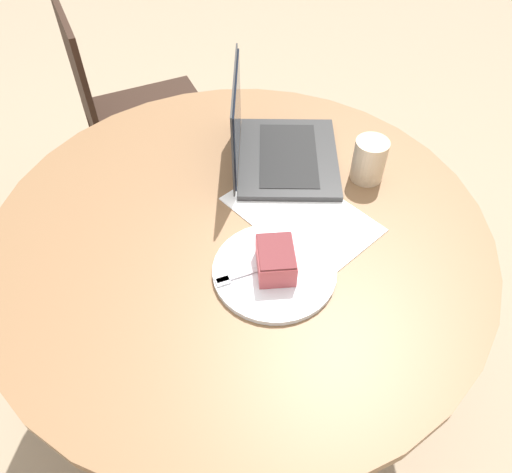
{
  "coord_description": "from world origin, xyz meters",
  "views": [
    {
      "loc": [
        -0.49,
        0.57,
        1.52
      ],
      "look_at": [
        -0.07,
        0.03,
        0.74
      ],
      "focal_mm": 35.0,
      "sensor_mm": 36.0,
      "label": 1
    }
  ],
  "objects_px": {
    "chair": "(132,120)",
    "coffee_glass": "(369,160)",
    "plate": "(274,271)",
    "laptop": "(275,148)"
  },
  "relations": [
    {
      "from": "plate",
      "to": "coffee_glass",
      "type": "bearing_deg",
      "value": -90.06
    },
    {
      "from": "laptop",
      "to": "plate",
      "type": "bearing_deg",
      "value": -0.9
    },
    {
      "from": "chair",
      "to": "laptop",
      "type": "distance_m",
      "value": 0.76
    },
    {
      "from": "chair",
      "to": "coffee_glass",
      "type": "relative_size",
      "value": 8.26
    },
    {
      "from": "plate",
      "to": "laptop",
      "type": "height_order",
      "value": "laptop"
    },
    {
      "from": "plate",
      "to": "laptop",
      "type": "distance_m",
      "value": 0.36
    },
    {
      "from": "chair",
      "to": "plate",
      "type": "relative_size",
      "value": 3.46
    },
    {
      "from": "chair",
      "to": "coffee_glass",
      "type": "distance_m",
      "value": 0.96
    },
    {
      "from": "plate",
      "to": "chair",
      "type": "bearing_deg",
      "value": -22.9
    },
    {
      "from": "coffee_glass",
      "to": "laptop",
      "type": "relative_size",
      "value": 0.27
    }
  ]
}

